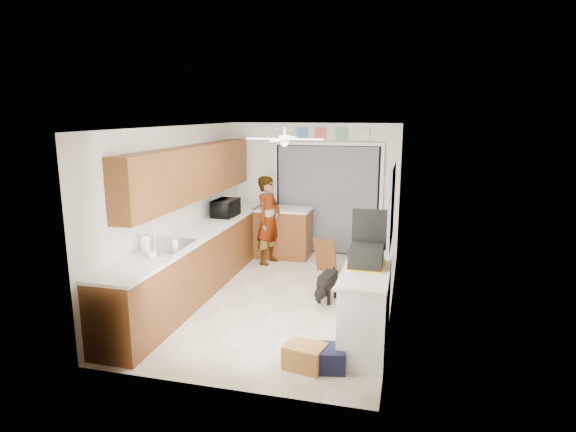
# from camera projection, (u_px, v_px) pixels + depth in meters

# --- Properties ---
(floor) EXTENTS (5.00, 5.00, 0.00)m
(floor) POSITION_uv_depth(u_px,v_px,m) (281.00, 297.00, 7.18)
(floor) COLOR beige
(floor) RESTS_ON ground
(ceiling) EXTENTS (5.00, 5.00, 0.00)m
(ceiling) POSITION_uv_depth(u_px,v_px,m) (281.00, 127.00, 6.65)
(ceiling) COLOR white
(ceiling) RESTS_ON ground
(wall_back) EXTENTS (3.20, 0.00, 3.20)m
(wall_back) POSITION_uv_depth(u_px,v_px,m) (315.00, 189.00, 9.28)
(wall_back) COLOR white
(wall_back) RESTS_ON ground
(wall_front) EXTENTS (3.20, 0.00, 3.20)m
(wall_front) POSITION_uv_depth(u_px,v_px,m) (212.00, 268.00, 4.54)
(wall_front) COLOR white
(wall_front) RESTS_ON ground
(wall_left) EXTENTS (0.00, 5.00, 5.00)m
(wall_left) POSITION_uv_depth(u_px,v_px,m) (180.00, 209.00, 7.30)
(wall_left) COLOR white
(wall_left) RESTS_ON ground
(wall_right) EXTENTS (0.00, 5.00, 5.00)m
(wall_right) POSITION_uv_depth(u_px,v_px,m) (395.00, 221.00, 6.53)
(wall_right) COLOR white
(wall_right) RESTS_ON ground
(left_base_cabinets) EXTENTS (0.60, 4.80, 0.90)m
(left_base_cabinets) POSITION_uv_depth(u_px,v_px,m) (200.00, 261.00, 7.39)
(left_base_cabinets) COLOR brown
(left_base_cabinets) RESTS_ON floor
(left_countertop) EXTENTS (0.62, 4.80, 0.04)m
(left_countertop) POSITION_uv_depth(u_px,v_px,m) (199.00, 232.00, 7.29)
(left_countertop) COLOR white
(left_countertop) RESTS_ON left_base_cabinets
(upper_cabinets) EXTENTS (0.32, 4.00, 0.80)m
(upper_cabinets) POSITION_uv_depth(u_px,v_px,m) (193.00, 172.00, 7.33)
(upper_cabinets) COLOR brown
(upper_cabinets) RESTS_ON wall_left
(sink_basin) EXTENTS (0.50, 0.76, 0.06)m
(sink_basin) POSITION_uv_depth(u_px,v_px,m) (167.00, 247.00, 6.34)
(sink_basin) COLOR silver
(sink_basin) RESTS_ON left_countertop
(faucet) EXTENTS (0.03, 0.03, 0.22)m
(faucet) POSITION_uv_depth(u_px,v_px,m) (154.00, 239.00, 6.36)
(faucet) COLOR silver
(faucet) RESTS_ON left_countertop
(peninsula_base) EXTENTS (1.00, 0.60, 0.90)m
(peninsula_base) POSITION_uv_depth(u_px,v_px,m) (283.00, 233.00, 9.10)
(peninsula_base) COLOR brown
(peninsula_base) RESTS_ON floor
(peninsula_top) EXTENTS (1.04, 0.64, 0.04)m
(peninsula_top) POSITION_uv_depth(u_px,v_px,m) (283.00, 209.00, 9.00)
(peninsula_top) COLOR white
(peninsula_top) RESTS_ON peninsula_base
(back_opening_recess) EXTENTS (2.00, 0.06, 2.10)m
(back_opening_recess) POSITION_uv_depth(u_px,v_px,m) (327.00, 200.00, 9.23)
(back_opening_recess) COLOR black
(back_opening_recess) RESTS_ON wall_back
(curtain_panel) EXTENTS (1.90, 0.03, 2.05)m
(curtain_panel) POSITION_uv_depth(u_px,v_px,m) (327.00, 200.00, 9.20)
(curtain_panel) COLOR slate
(curtain_panel) RESTS_ON wall_back
(door_trim_left) EXTENTS (0.06, 0.04, 2.10)m
(door_trim_left) POSITION_uv_depth(u_px,v_px,m) (276.00, 198.00, 9.45)
(door_trim_left) COLOR white
(door_trim_left) RESTS_ON wall_back
(door_trim_right) EXTENTS (0.06, 0.04, 2.10)m
(door_trim_right) POSITION_uv_depth(u_px,v_px,m) (381.00, 202.00, 8.96)
(door_trim_right) COLOR white
(door_trim_right) RESTS_ON wall_back
(door_trim_head) EXTENTS (2.10, 0.04, 0.06)m
(door_trim_head) POSITION_uv_depth(u_px,v_px,m) (328.00, 144.00, 8.98)
(door_trim_head) COLOR white
(door_trim_head) RESTS_ON wall_back
(header_frame_1) EXTENTS (0.22, 0.02, 0.22)m
(header_frame_1) POSITION_uv_depth(u_px,v_px,m) (302.00, 134.00, 9.09)
(header_frame_1) COLOR #4C85CA
(header_frame_1) RESTS_ON wall_back
(header_frame_2) EXTENTS (0.22, 0.02, 0.22)m
(header_frame_2) POSITION_uv_depth(u_px,v_px,m) (320.00, 134.00, 9.01)
(header_frame_2) COLOR #D65350
(header_frame_2) RESTS_ON wall_back
(header_frame_3) EXTENTS (0.22, 0.02, 0.22)m
(header_frame_3) POSITION_uv_depth(u_px,v_px,m) (342.00, 134.00, 8.91)
(header_frame_3) COLOR #5EA470
(header_frame_3) RESTS_ON wall_back
(header_frame_4) EXTENTS (0.22, 0.02, 0.22)m
(header_frame_4) POSITION_uv_depth(u_px,v_px,m) (363.00, 134.00, 8.81)
(header_frame_4) COLOR silver
(header_frame_4) RESTS_ON wall_back
(route66_sign) EXTENTS (0.22, 0.02, 0.26)m
(route66_sign) POSITION_uv_depth(u_px,v_px,m) (267.00, 133.00, 9.26)
(route66_sign) COLOR silver
(route66_sign) RESTS_ON wall_back
(right_counter_base) EXTENTS (0.50, 1.40, 0.90)m
(right_counter_base) POSITION_uv_depth(u_px,v_px,m) (366.00, 308.00, 5.62)
(right_counter_base) COLOR white
(right_counter_base) RESTS_ON floor
(right_counter_top) EXTENTS (0.54, 1.44, 0.04)m
(right_counter_top) POSITION_uv_depth(u_px,v_px,m) (367.00, 270.00, 5.52)
(right_counter_top) COLOR white
(right_counter_top) RESTS_ON right_counter_base
(abstract_painting) EXTENTS (0.03, 1.15, 0.95)m
(abstract_painting) POSITION_uv_depth(u_px,v_px,m) (392.00, 206.00, 5.50)
(abstract_painting) COLOR #EE58A3
(abstract_painting) RESTS_ON wall_right
(ceiling_fan) EXTENTS (1.14, 1.14, 0.24)m
(ceiling_fan) POSITION_uv_depth(u_px,v_px,m) (285.00, 139.00, 6.88)
(ceiling_fan) COLOR white
(ceiling_fan) RESTS_ON ceiling
(microwave) EXTENTS (0.37, 0.54, 0.29)m
(microwave) POSITION_uv_depth(u_px,v_px,m) (226.00, 208.00, 8.25)
(microwave) COLOR black
(microwave) RESTS_ON left_countertop
(cup) EXTENTS (0.15, 0.15, 0.09)m
(cup) POSITION_uv_depth(u_px,v_px,m) (152.00, 255.00, 5.87)
(cup) COLOR white
(cup) RESTS_ON left_countertop
(jar_a) EXTENTS (0.09, 0.09, 0.12)m
(jar_a) POSITION_uv_depth(u_px,v_px,m) (175.00, 244.00, 6.33)
(jar_a) COLOR silver
(jar_a) RESTS_ON left_countertop
(paper_towel_roll) EXTENTS (0.11, 0.11, 0.24)m
(paper_towel_roll) POSITION_uv_depth(u_px,v_px,m) (145.00, 244.00, 6.09)
(paper_towel_roll) COLOR white
(paper_towel_roll) RESTS_ON left_countertop
(suitcase) EXTENTS (0.39, 0.51, 0.22)m
(suitcase) POSITION_uv_depth(u_px,v_px,m) (366.00, 256.00, 5.63)
(suitcase) COLOR black
(suitcase) RESTS_ON right_counter_top
(suitcase_rim) EXTENTS (0.44, 0.58, 0.02)m
(suitcase_rim) POSITION_uv_depth(u_px,v_px,m) (366.00, 265.00, 5.65)
(suitcase_rim) COLOR yellow
(suitcase_rim) RESTS_ON suitcase
(suitcase_lid) EXTENTS (0.42, 0.03, 0.50)m
(suitcase_lid) POSITION_uv_depth(u_px,v_px,m) (369.00, 229.00, 5.85)
(suitcase_lid) COLOR black
(suitcase_lid) RESTS_ON suitcase
(cardboard_box) EXTENTS (0.47, 0.39, 0.26)m
(cardboard_box) POSITION_uv_depth(u_px,v_px,m) (305.00, 356.00, 5.16)
(cardboard_box) COLOR olive
(cardboard_box) RESTS_ON floor
(navy_crate) EXTENTS (0.45, 0.40, 0.24)m
(navy_crate) POSITION_uv_depth(u_px,v_px,m) (326.00, 358.00, 5.14)
(navy_crate) COLOR black
(navy_crate) RESTS_ON floor
(cabinet_door_panel) EXTENTS (0.44, 0.31, 0.60)m
(cabinet_door_panel) POSITION_uv_depth(u_px,v_px,m) (325.00, 256.00, 8.17)
(cabinet_door_panel) COLOR brown
(cabinet_door_panel) RESTS_ON floor
(man) EXTENTS (0.53, 0.66, 1.59)m
(man) POSITION_uv_depth(u_px,v_px,m) (268.00, 220.00, 8.63)
(man) COLOR white
(man) RESTS_ON floor
(dog) EXTENTS (0.35, 0.63, 0.47)m
(dog) POSITION_uv_depth(u_px,v_px,m) (328.00, 285.00, 6.99)
(dog) COLOR black
(dog) RESTS_ON floor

